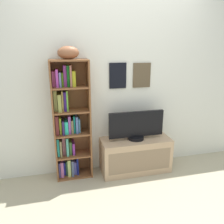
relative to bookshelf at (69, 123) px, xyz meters
name	(u,v)px	position (x,y,z in m)	size (l,w,h in m)	color
ground	(140,219)	(0.64, -1.00, -0.77)	(5.20, 5.20, 0.04)	#ACA488
back_wall	(114,89)	(0.64, 0.13, 0.40)	(4.80, 0.08, 2.31)	silver
bookshelf	(69,123)	(0.00, 0.00, 0.00)	(0.47, 0.25, 1.56)	brown
football	(68,53)	(0.04, -0.03, 0.88)	(0.25, 0.15, 0.15)	brown
tv_stand	(135,155)	(0.89, -0.10, -0.51)	(0.96, 0.39, 0.48)	tan
television	(136,126)	(0.89, -0.10, -0.08)	(0.76, 0.22, 0.39)	black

